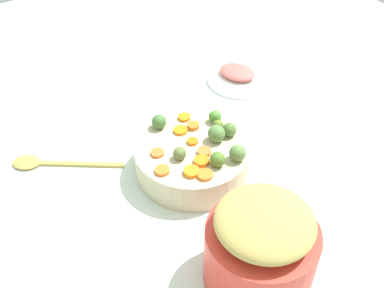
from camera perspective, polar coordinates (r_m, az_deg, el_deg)
tabletop at (r=1.24m, az=-1.00°, el=-1.96°), size 2.40×2.40×0.02m
serving_bowl_carrots at (r=1.17m, az=0.00°, el=-1.83°), size 0.28×0.28×0.08m
metal_pot at (r=0.95m, az=8.19°, el=-13.24°), size 0.22×0.22×0.15m
stuffing_mound at (r=0.87m, az=8.83°, el=-9.29°), size 0.19×0.19×0.06m
carrot_slice_0 at (r=1.12m, az=-4.20°, el=-1.10°), size 0.04×0.04×0.01m
carrot_slice_1 at (r=1.12m, az=1.36°, el=-1.00°), size 0.05×0.05×0.01m
carrot_slice_2 at (r=1.07m, az=1.60°, el=-3.75°), size 0.05×0.05×0.01m
carrot_slice_3 at (r=1.15m, az=-0.11°, el=0.23°), size 0.04×0.04×0.01m
carrot_slice_4 at (r=1.07m, az=-0.03°, el=-3.37°), size 0.04×0.04×0.01m
carrot_slice_5 at (r=1.20m, az=0.14°, el=2.20°), size 0.04×0.04×0.01m
carrot_slice_6 at (r=1.08m, az=-3.62°, el=-3.22°), size 0.04×0.04×0.01m
carrot_slice_7 at (r=1.18m, az=-1.56°, el=1.59°), size 0.05×0.05×0.01m
carrot_slice_8 at (r=1.10m, az=1.17°, el=-2.08°), size 0.05×0.05×0.01m
carrot_slice_9 at (r=1.23m, az=-0.95°, el=3.26°), size 0.04×0.04×0.01m
brussels_sprout_0 at (r=1.19m, az=3.17°, el=2.29°), size 0.03×0.03×0.03m
brussels_sprout_1 at (r=1.10m, az=5.55°, el=-1.10°), size 0.04×0.04×0.04m
brussels_sprout_2 at (r=1.10m, az=-1.52°, el=-1.15°), size 0.03×0.03×0.03m
brussels_sprout_3 at (r=1.17m, az=4.58°, el=1.75°), size 0.04×0.04×0.04m
brussels_sprout_4 at (r=1.09m, az=3.30°, el=-1.79°), size 0.04×0.04×0.04m
brussels_sprout_5 at (r=1.21m, az=2.81°, el=3.35°), size 0.03×0.03×0.03m
brussels_sprout_6 at (r=1.15m, az=2.99°, el=1.28°), size 0.04×0.04×0.04m
brussels_sprout_7 at (r=1.19m, az=-4.02°, el=2.73°), size 0.04×0.04×0.04m
wooden_spoon at (r=1.27m, az=-17.43°, el=-2.20°), size 0.25×0.20×0.01m
ham_plate at (r=1.52m, az=5.72°, el=7.72°), size 0.20×0.20×0.01m
ham_slice_main at (r=1.52m, az=5.51°, el=8.67°), size 0.13×0.14×0.03m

